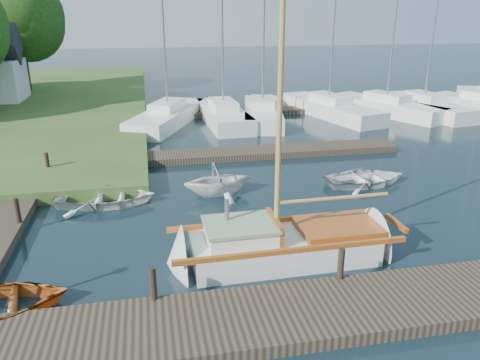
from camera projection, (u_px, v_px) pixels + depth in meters
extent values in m
plane|color=black|center=(240.00, 213.00, 15.92)|extent=(160.00, 160.00, 0.00)
cube|color=#2C211C|center=(293.00, 315.00, 10.33)|extent=(18.00, 2.20, 0.30)
cube|color=#2C211C|center=(3.00, 205.00, 16.23)|extent=(2.20, 18.00, 0.30)
cube|color=#2C211C|center=(254.00, 153.00, 22.23)|extent=(14.00, 1.60, 0.30)
cube|color=#2C211C|center=(336.00, 108.00, 32.48)|extent=(30.00, 1.60, 0.30)
cylinder|color=black|center=(153.00, 283.00, 10.51)|extent=(0.16, 0.16, 0.80)
cylinder|color=black|center=(341.00, 264.00, 11.35)|extent=(0.16, 0.16, 0.80)
cylinder|color=black|center=(17.00, 210.00, 14.38)|extent=(0.16, 0.16, 0.80)
cylinder|color=black|center=(47.00, 162.00, 19.00)|extent=(0.16, 0.16, 0.80)
cube|color=white|center=(283.00, 251.00, 12.92)|extent=(5.03, 2.08, 0.90)
cone|color=white|center=(383.00, 240.00, 13.53)|extent=(1.33, 1.98, 1.96)
cone|color=white|center=(175.00, 262.00, 12.33)|extent=(1.03, 1.97, 1.96)
cube|color=maroon|center=(274.00, 220.00, 13.61)|extent=(6.20, 0.21, 0.14)
cube|color=maroon|center=(294.00, 250.00, 11.88)|extent=(6.20, 0.21, 0.14)
cube|color=maroon|center=(396.00, 223.00, 13.43)|extent=(0.14, 1.10, 0.14)
cube|color=white|center=(240.00, 233.00, 12.46)|extent=(1.82, 1.43, 0.44)
cube|color=#88A481|center=(240.00, 225.00, 12.37)|extent=(1.92, 1.53, 0.08)
cube|color=maroon|center=(275.00, 227.00, 12.62)|extent=(0.14, 1.40, 0.60)
cylinder|color=slate|center=(227.00, 210.00, 12.47)|extent=(0.12, 0.12, 0.60)
cube|color=maroon|center=(338.00, 228.00, 13.05)|extent=(2.22, 1.53, 0.20)
cylinder|color=olive|center=(281.00, 81.00, 11.31)|extent=(0.14, 0.14, 8.40)
cylinder|color=olive|center=(333.00, 198.00, 12.71)|extent=(3.20, 0.15, 0.10)
imported|color=white|center=(105.00, 195.00, 16.55)|extent=(3.67, 2.77, 0.72)
imported|color=white|center=(218.00, 177.00, 17.33)|extent=(2.87, 2.58, 1.35)
imported|color=white|center=(366.00, 176.00, 18.49)|extent=(3.38, 2.50, 0.68)
cube|color=white|center=(168.00, 117.00, 28.40)|extent=(5.41, 8.62, 0.90)
cube|color=white|center=(167.00, 105.00, 28.16)|extent=(2.47, 3.27, 0.50)
cylinder|color=slate|center=(163.00, 28.00, 26.66)|extent=(0.12, 0.12, 9.38)
cube|color=white|center=(223.00, 115.00, 28.78)|extent=(2.51, 7.83, 0.90)
cube|color=white|center=(223.00, 104.00, 28.55)|extent=(1.51, 2.77, 0.50)
cylinder|color=slate|center=(222.00, 33.00, 27.14)|extent=(0.12, 0.12, 8.78)
cube|color=white|center=(262.00, 113.00, 29.41)|extent=(3.85, 8.36, 0.90)
cube|color=white|center=(263.00, 102.00, 29.17)|extent=(1.96, 3.06, 0.50)
cylinder|color=slate|center=(264.00, 13.00, 27.40)|extent=(0.12, 0.12, 10.97)
cube|color=white|center=(328.00, 109.00, 30.76)|extent=(4.52, 9.23, 0.90)
cube|color=white|center=(329.00, 98.00, 30.52)|extent=(2.19, 3.40, 0.50)
cylinder|color=slate|center=(335.00, 4.00, 28.57)|extent=(0.12, 0.12, 12.04)
cube|color=white|center=(386.00, 107.00, 31.20)|extent=(5.42, 8.43, 0.90)
cube|color=white|center=(387.00, 97.00, 30.97)|extent=(2.47, 3.21, 0.50)
cylinder|color=slate|center=(394.00, 29.00, 29.51)|extent=(0.12, 0.12, 9.11)
cube|color=white|center=(423.00, 107.00, 31.33)|extent=(3.33, 8.20, 0.90)
cube|color=white|center=(425.00, 97.00, 31.10)|extent=(1.79, 2.96, 0.50)
cylinder|color=slate|center=(434.00, 26.00, 29.58)|extent=(0.12, 0.12, 9.43)
cylinder|color=#332114|center=(26.00, 67.00, 36.89)|extent=(0.36, 0.36, 3.67)
sphere|color=#153B0F|center=(19.00, 17.00, 35.61)|extent=(6.73, 6.73, 6.73)
sphere|color=#153B0F|center=(26.00, 24.00, 35.60)|extent=(5.71, 5.71, 5.71)
sphere|color=#153B0F|center=(13.00, 7.00, 35.66)|extent=(6.12, 6.12, 6.12)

